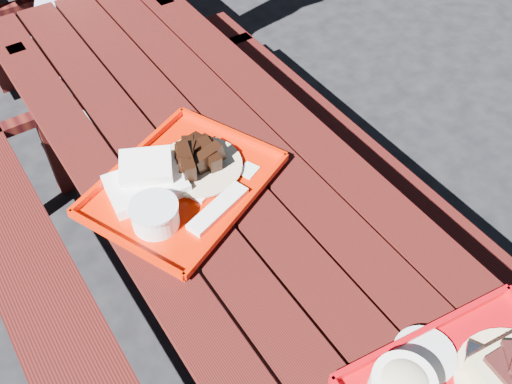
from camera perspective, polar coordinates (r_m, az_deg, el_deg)
ground at (r=2.23m, az=-2.18°, el=-11.80°), size 60.00×60.00×0.00m
picnic_table_near at (r=1.77m, az=-2.70°, el=-2.62°), size 1.41×2.40×0.75m
far_tray at (r=1.57m, az=-7.27°, el=0.62°), size 0.61×0.56×0.08m
white_cloth at (r=1.59m, az=-10.91°, el=1.09°), size 0.22×0.19×0.08m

